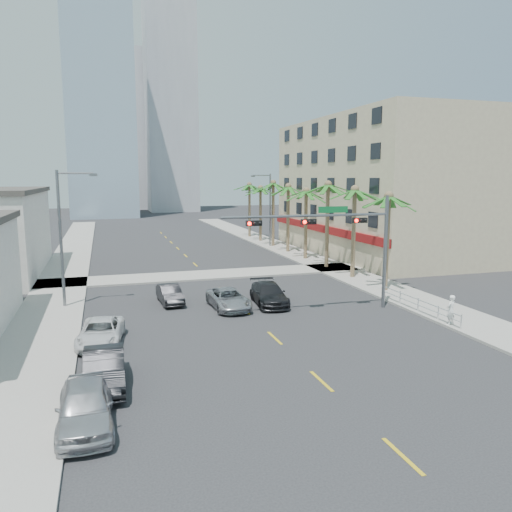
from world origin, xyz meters
The scene contains 27 objects.
ground centered at (0.00, 0.00, 0.00)m, with size 260.00×260.00×0.00m, color #262628.
sidewalk_right centered at (12.00, 20.00, 0.07)m, with size 4.00×120.00×0.15m, color gray.
sidewalk_left centered at (-12.00, 20.00, 0.07)m, with size 4.00×120.00×0.15m, color gray.
sidewalk_cross centered at (0.00, 22.00, 0.07)m, with size 80.00×4.00×0.15m, color gray.
building_right centered at (21.99, 30.00, 7.50)m, with size 15.25×28.00×15.00m.
tower_far_left centered at (-8.00, 95.00, 24.00)m, with size 14.00×14.00×48.00m, color #99B2C6.
tower_far_right centered at (9.00, 110.00, 30.00)m, with size 12.00×12.00×60.00m, color #ADADB2.
tower_far_center centered at (-3.00, 125.00, 21.00)m, with size 16.00×16.00×42.00m, color #ADADB2.
traffic_signal_mast centered at (5.78, 7.95, 5.06)m, with size 11.12×0.54×7.20m.
palm_tree_0 centered at (11.60, 12.00, 7.08)m, with size 4.80×4.80×7.80m.
palm_tree_1 centered at (11.60, 17.20, 7.43)m, with size 4.80×4.80×8.16m.
palm_tree_2 centered at (11.60, 22.40, 7.78)m, with size 4.80×4.80×8.52m.
palm_tree_3 centered at (11.60, 27.60, 7.08)m, with size 4.80×4.80×7.80m.
palm_tree_4 centered at (11.60, 32.80, 7.43)m, with size 4.80×4.80×8.16m.
palm_tree_5 centered at (11.60, 38.00, 7.78)m, with size 4.80×4.80×8.52m.
palm_tree_6 centered at (11.60, 43.20, 7.08)m, with size 4.80×4.80×7.80m.
palm_tree_7 centered at (11.60, 48.40, 7.43)m, with size 4.80×4.80×8.16m.
streetlight_left centered at (-11.00, 14.00, 5.06)m, with size 2.55×0.25×9.00m.
streetlight_right centered at (11.00, 38.00, 5.06)m, with size 2.55×0.25×9.00m.
guardrail centered at (10.30, 6.00, 0.67)m, with size 0.08×8.08×1.00m.
car_parked_near centered at (-9.40, -3.23, 0.78)m, with size 1.85×4.59×1.56m, color #BCBBC1.
car_parked_mid centered at (-8.76, 0.10, 0.76)m, with size 1.61×4.62×1.52m, color black.
car_parked_far centered at (-8.90, 5.70, 0.64)m, with size 2.11×4.57×1.27m, color white.
car_lane_left centered at (-4.38, 13.24, 0.64)m, with size 1.35×3.86×1.27m, color black.
car_lane_center centered at (-0.89, 10.68, 0.65)m, with size 2.16×4.69×1.30m, color #A9A9AE.
car_lane_right centered at (2.00, 10.97, 0.72)m, with size 2.01×4.94×1.43m, color black.
pedestrian centered at (10.30, 2.93, 1.02)m, with size 0.63×0.42×1.74m, color white.
Camera 1 is at (-8.52, -20.30, 8.51)m, focal length 35.00 mm.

